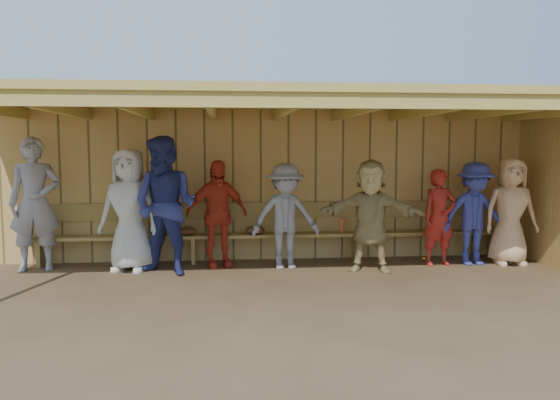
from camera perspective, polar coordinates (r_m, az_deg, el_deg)
The scene contains 13 objects.
ground at distance 7.71m, azimuth 0.25°, elevation -8.04°, with size 90.00×90.00×0.00m, color brown.
player_a at distance 8.78m, azimuth -24.24°, elevation -0.35°, with size 0.72×0.47×1.97m, color #95929A.
player_b at distance 8.24m, azimuth -15.46°, elevation -1.00°, with size 0.88×0.57×1.80m, color silver.
player_c at distance 7.87m, azimuth -11.89°, elevation -0.59°, with size 0.96×0.75×1.97m, color navy.
player_d at distance 8.28m, azimuth -6.61°, elevation -1.44°, with size 0.95×0.40×1.62m, color red.
player_e at distance 8.13m, azimuth 0.57°, elevation -1.70°, with size 1.02×0.58×1.57m, color gray.
player_f at distance 8.04m, azimuth 9.44°, elevation -1.61°, with size 1.52×0.48×1.64m, color tan.
player_g at distance 8.70m, azimuth 16.31°, elevation -1.76°, with size 0.54×0.35×1.48m, color #AB241B.
player_h at distance 9.10m, azimuth 22.95°, elevation -1.12°, with size 0.81×0.53×1.65m, color #E2B07F.
player_extra at distance 8.90m, azimuth 19.64°, elevation -1.36°, with size 1.02×0.59×1.58m, color #333A8C.
dugout_structure at distance 8.22m, azimuth 2.48°, elevation 4.72°, with size 8.80×3.20×2.50m.
bench at distance 8.70m, azimuth -0.48°, elevation -2.95°, with size 7.60×0.34×0.93m.
dugout_equipment at distance 8.56m, azimuth -2.37°, elevation -3.35°, with size 5.39×0.62×0.80m.
Camera 1 is at (-0.75, -7.46, 1.79)m, focal length 35.00 mm.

